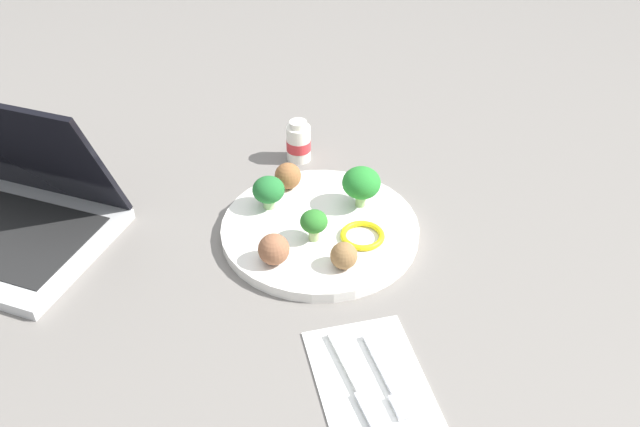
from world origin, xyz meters
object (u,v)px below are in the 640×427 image
Objects in this scene: pepper_ring_back_left at (362,235)px; broccoli_floret_near_rim at (269,190)px; broccoli_floret_mid_right at (361,183)px; knife at (358,384)px; meatball_far_rim at (274,249)px; broccoli_floret_back_left at (314,222)px; napkin at (371,379)px; plate at (320,229)px; yogurt_bottle at (299,142)px; meatball_mid_left at (288,176)px; fork at (389,378)px; meatball_center at (344,256)px.

broccoli_floret_near_rim is at bearing -125.48° from pepper_ring_back_left.
pepper_ring_back_left is (0.08, -0.01, -0.03)m from broccoli_floret_mid_right.
knife is (0.31, -0.06, -0.05)m from broccoli_floret_mid_right.
meatball_far_rim is (0.11, -0.13, -0.02)m from broccoli_floret_mid_right.
broccoli_floret_back_left reaches higher than napkin.
broccoli_floret_mid_right reaches higher than plate.
yogurt_bottle is at bearing -177.04° from plate.
plate is at bearing -178.44° from knife.
yogurt_bottle is at bearing 179.58° from broccoli_floret_back_left.
plate is 0.11m from meatball_mid_left.
plate is 0.27m from fork.
broccoli_floret_near_rim reaches higher than plate.
broccoli_floret_mid_right is 0.12m from meatball_mid_left.
broccoli_floret_mid_right is at bearing 160.75° from meatball_center.
broccoli_floret_mid_right is (-0.07, 0.08, 0.01)m from broccoli_floret_back_left.
pepper_ring_back_left is 0.24m from knife.
fork is at bearing 95.55° from knife.
meatball_far_rim reaches higher than plate.
yogurt_bottle is (-0.15, 0.06, -0.01)m from broccoli_floret_near_rim.
meatball_far_rim is 0.17m from meatball_mid_left.
broccoli_floret_back_left is 0.13m from meatball_mid_left.
broccoli_floret_mid_right is 1.48× the size of meatball_far_rim.
yogurt_bottle is (-0.29, -0.03, -0.00)m from meatball_center.
yogurt_bottle is (-0.16, -0.08, -0.02)m from broccoli_floret_mid_right.
knife is (0.37, 0.04, -0.03)m from meatball_mid_left.
broccoli_floret_near_rim is at bearing -148.07° from meatball_center.
meatball_center is 0.19m from knife.
plate reaches higher than fork.
yogurt_bottle is at bearing 158.73° from broccoli_floret_near_rim.
plate is at bearing -58.89° from broccoli_floret_mid_right.
knife is at bearing -60.90° from napkin.
fork is at bearing 19.12° from broccoli_floret_near_rim.
napkin is at bearing 25.55° from meatball_far_rim.
meatball_far_rim is at bearing -159.34° from knife.
fork is at bearing 29.31° from meatball_far_rim.
napkin is (0.36, 0.06, -0.03)m from meatball_mid_left.
knife is (0.24, -0.05, -0.01)m from pepper_ring_back_left.
pepper_ring_back_left is (-0.03, 0.12, -0.02)m from meatball_far_rim.
fork is at bearing 73.97° from napkin.
napkin is at bearing 8.66° from broccoli_floret_back_left.
fork is (0.20, 0.11, -0.03)m from meatball_far_rim.
pepper_ring_back_left is (0.01, 0.07, -0.02)m from broccoli_floret_back_left.
yogurt_bottle reaches higher than broccoli_floret_near_rim.
napkin is 1.40× the size of fork.
yogurt_bottle is at bearing -174.07° from meatball_center.
yogurt_bottle is (-0.27, 0.06, -0.01)m from meatball_far_rim.
meatball_center is at bearing 16.63° from meatball_mid_left.
yogurt_bottle is (-0.46, -0.03, 0.03)m from napkin.
yogurt_bottle reaches higher than plate.
meatball_far_rim reaches higher than fork.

